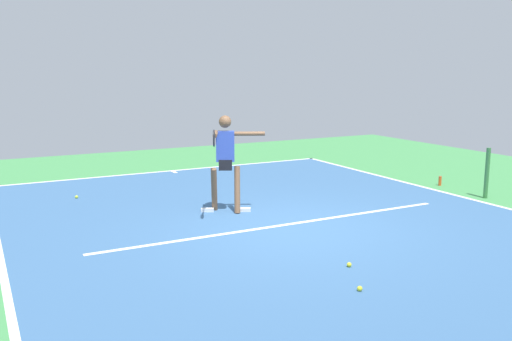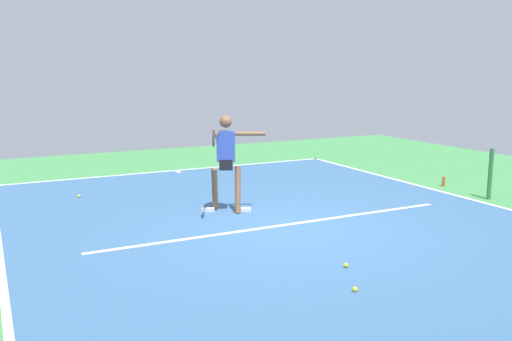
# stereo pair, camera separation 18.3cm
# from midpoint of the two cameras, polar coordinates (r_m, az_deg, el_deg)

# --- Properties ---
(ground_plane) EXTENTS (20.55, 20.55, 0.00)m
(ground_plane) POSITION_cam_midpoint_polar(r_m,az_deg,el_deg) (9.38, 4.02, -6.04)
(ground_plane) COLOR #428E4C
(court_surface) EXTENTS (9.03, 12.32, 0.00)m
(court_surface) POSITION_cam_midpoint_polar(r_m,az_deg,el_deg) (9.38, 4.02, -6.03)
(court_surface) COLOR #38608E
(court_surface) RESTS_ON ground_plane
(court_line_baseline_near) EXTENTS (9.03, 0.10, 0.01)m
(court_line_baseline_near) POSITION_cam_midpoint_polar(r_m,az_deg,el_deg) (14.83, -8.05, 0.01)
(court_line_baseline_near) COLOR white
(court_line_baseline_near) RESTS_ON ground_plane
(court_line_sideline_left) EXTENTS (0.10, 12.32, 0.01)m
(court_line_sideline_left) POSITION_cam_midpoint_polar(r_m,az_deg,el_deg) (12.21, 22.41, -2.93)
(court_line_sideline_left) COLOR white
(court_line_sideline_left) RESTS_ON ground_plane
(court_line_sideline_right) EXTENTS (0.10, 12.32, 0.01)m
(court_line_sideline_right) POSITION_cam_midpoint_polar(r_m,az_deg,el_deg) (8.18, -24.45, -9.46)
(court_line_sideline_right) COLOR white
(court_line_sideline_right) RESTS_ON ground_plane
(court_line_service) EXTENTS (6.77, 0.10, 0.01)m
(court_line_service) POSITION_cam_midpoint_polar(r_m,az_deg,el_deg) (9.55, 3.40, -5.72)
(court_line_service) COLOR white
(court_line_service) RESTS_ON ground_plane
(court_line_centre_mark) EXTENTS (0.10, 0.30, 0.01)m
(court_line_centre_mark) POSITION_cam_midpoint_polar(r_m,az_deg,el_deg) (14.64, -7.80, -0.12)
(court_line_centre_mark) COLOR white
(court_line_centre_mark) RESTS_ON ground_plane
(net_post) EXTENTS (0.09, 0.09, 1.07)m
(net_post) POSITION_cam_midpoint_polar(r_m,az_deg,el_deg) (12.37, 23.65, -0.34)
(net_post) COLOR #38753D
(net_post) RESTS_ON ground_plane
(tennis_player) EXTENTS (1.31, 1.18, 1.85)m
(tennis_player) POSITION_cam_midpoint_polar(r_m,az_deg,el_deg) (10.20, -2.61, 1.47)
(tennis_player) COLOR brown
(tennis_player) RESTS_ON ground_plane
(tennis_ball_by_baseline) EXTENTS (0.07, 0.07, 0.07)m
(tennis_ball_by_baseline) POSITION_cam_midpoint_polar(r_m,az_deg,el_deg) (12.12, -17.56, -2.57)
(tennis_ball_by_baseline) COLOR #CCE033
(tennis_ball_by_baseline) RESTS_ON ground_plane
(tennis_ball_centre_court) EXTENTS (0.07, 0.07, 0.07)m
(tennis_ball_centre_court) POSITION_cam_midpoint_polar(r_m,az_deg,el_deg) (6.91, 11.05, -12.08)
(tennis_ball_centre_court) COLOR yellow
(tennis_ball_centre_court) RESTS_ON ground_plane
(tennis_ball_near_service_line) EXTENTS (0.07, 0.07, 0.07)m
(tennis_ball_near_service_line) POSITION_cam_midpoint_polar(r_m,az_deg,el_deg) (7.67, 10.07, -9.72)
(tennis_ball_near_service_line) COLOR yellow
(tennis_ball_near_service_line) RESTS_ON ground_plane
(water_bottle) EXTENTS (0.07, 0.07, 0.22)m
(water_bottle) POSITION_cam_midpoint_polar(r_m,az_deg,el_deg) (13.44, 19.36, -1.10)
(water_bottle) COLOR #D84C1E
(water_bottle) RESTS_ON ground_plane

